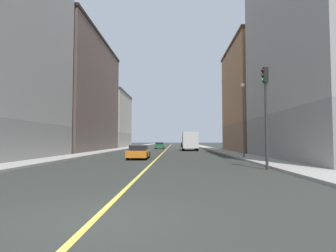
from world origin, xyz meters
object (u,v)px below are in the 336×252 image
(building_left_mid, at_px, (257,98))
(traffic_light_left_near, at_px, (266,103))
(car_orange, at_px, (139,152))
(car_green, at_px, (160,146))
(street_lamp_left_near, at_px, (243,112))
(car_black, at_px, (185,144))
(box_truck, at_px, (190,141))
(building_right_distant, at_px, (110,120))
(building_right_midblock, at_px, (79,94))
(building_left_near, at_px, (319,45))

(building_left_mid, xyz_separation_m, traffic_light_left_near, (-7.04, -25.38, -4.22))
(car_orange, bearing_deg, car_green, 89.70)
(traffic_light_left_near, height_order, street_lamp_left_near, street_lamp_left_near)
(traffic_light_left_near, distance_m, street_lamp_left_near, 9.58)
(car_orange, bearing_deg, building_left_mid, 45.96)
(car_black, relative_size, box_truck, 0.60)
(traffic_light_left_near, bearing_deg, car_green, 102.28)
(car_orange, height_order, car_black, car_black)
(building_right_distant, xyz_separation_m, street_lamp_left_near, (22.20, -39.99, -2.23))
(building_left_mid, bearing_deg, car_orange, -134.04)
(car_orange, distance_m, car_green, 30.24)
(building_right_midblock, bearing_deg, building_right_distant, 90.00)
(building_right_midblock, relative_size, car_orange, 5.65)
(building_left_near, bearing_deg, car_orange, 173.76)
(building_left_near, relative_size, car_green, 4.88)
(building_right_midblock, height_order, box_truck, building_right_midblock)
(building_left_mid, bearing_deg, car_green, 138.21)
(building_right_midblock, height_order, car_green, building_right_midblock)
(traffic_light_left_near, height_order, car_black, traffic_light_left_near)
(building_left_near, xyz_separation_m, street_lamp_left_near, (-6.03, 2.16, -5.53))
(street_lamp_left_near, xyz_separation_m, car_black, (-3.95, 47.19, -3.69))
(building_left_near, height_order, building_right_distant, building_left_near)
(building_right_midblock, xyz_separation_m, building_right_distant, (0.00, 21.45, -2.63))
(car_black, distance_m, car_green, 18.28)
(building_left_mid, xyz_separation_m, car_black, (-9.98, 31.34, -7.45))
(car_orange, bearing_deg, building_right_distant, 107.14)
(car_black, xyz_separation_m, box_truck, (0.02, -26.42, 0.98))
(building_right_midblock, bearing_deg, car_green, 41.73)
(building_left_near, xyz_separation_m, building_right_midblock, (-28.22, 20.70, -0.68))
(building_left_mid, distance_m, car_green, 22.21)
(building_right_midblock, xyz_separation_m, car_black, (18.24, 28.65, -8.55))
(building_right_midblock, relative_size, street_lamp_left_near, 3.52)
(building_left_mid, bearing_deg, building_right_distant, 139.47)
(building_left_near, xyz_separation_m, car_orange, (-15.75, 1.72, -9.28))
(car_orange, height_order, car_green, car_green)
(building_right_midblock, height_order, traffic_light_left_near, building_right_midblock)
(building_left_mid, distance_m, building_right_distant, 37.16)
(street_lamp_left_near, distance_m, car_orange, 10.43)
(traffic_light_left_near, relative_size, car_green, 1.49)
(building_left_mid, xyz_separation_m, building_right_distant, (-28.22, 24.13, -1.53))
(building_left_near, distance_m, box_truck, 26.32)
(building_left_mid, relative_size, car_orange, 3.76)
(street_lamp_left_near, height_order, box_truck, street_lamp_left_near)
(box_truck, bearing_deg, building_left_mid, -26.27)
(street_lamp_left_near, height_order, car_green, street_lamp_left_near)
(building_right_distant, distance_m, box_truck, 26.97)
(car_orange, height_order, box_truck, box_truck)
(building_left_near, bearing_deg, street_lamp_left_near, 160.30)
(building_left_mid, xyz_separation_m, building_right_midblock, (-28.22, 2.68, 1.10))
(building_right_distant, distance_m, street_lamp_left_near, 45.79)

